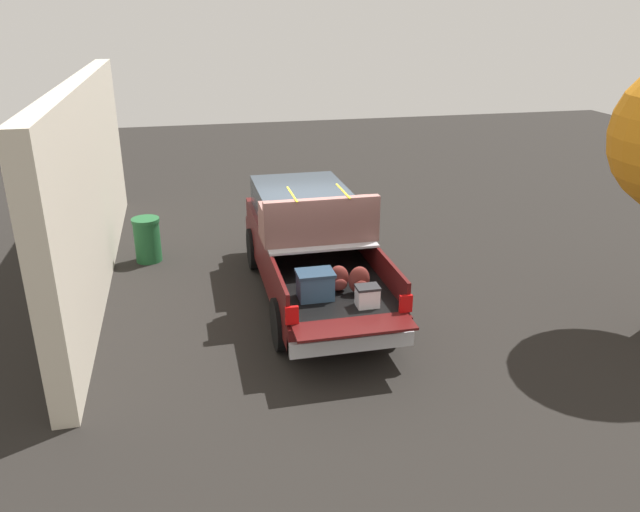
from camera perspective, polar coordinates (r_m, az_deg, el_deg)
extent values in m
plane|color=black|center=(12.04, -0.63, -3.83)|extent=(40.00, 40.00, 0.00)
cube|color=#470F0F|center=(11.78, -0.65, -1.06)|extent=(5.50, 1.92, 0.43)
cube|color=black|center=(10.61, 0.72, -2.33)|extent=(2.80, 1.80, 0.04)
cube|color=#470F0F|center=(10.36, -4.29, -1.62)|extent=(2.80, 0.06, 0.50)
cube|color=#470F0F|center=(10.76, 5.55, -0.75)|extent=(2.80, 0.06, 0.50)
cube|color=#470F0F|center=(11.76, -0.83, 1.36)|extent=(0.06, 1.80, 0.50)
cube|color=#470F0F|center=(9.15, 3.17, -6.50)|extent=(0.55, 1.80, 0.04)
cube|color=#B2B2B7|center=(11.12, -0.20, 1.62)|extent=(1.25, 1.92, 0.04)
cube|color=#470F0F|center=(12.85, -1.92, 3.14)|extent=(2.30, 1.92, 0.50)
cube|color=#2D3842|center=(12.60, -1.87, 5.30)|extent=(1.94, 1.76, 0.57)
cube|color=#470F0F|center=(14.13, -2.97, 4.61)|extent=(0.40, 1.82, 0.38)
cube|color=#B2B2B7|center=(9.45, 2.87, -7.85)|extent=(0.24, 1.92, 0.24)
cube|color=red|center=(9.12, -2.60, -5.45)|extent=(0.06, 0.20, 0.28)
cube|color=red|center=(9.55, 7.87, -4.34)|extent=(0.06, 0.20, 0.28)
cylinder|color=black|center=(13.32, -5.93, 0.69)|extent=(0.87, 0.30, 0.87)
cylinder|color=black|center=(13.62, 1.43, 1.28)|extent=(0.87, 0.30, 0.87)
cylinder|color=black|center=(10.16, -3.43, -6.24)|extent=(0.87, 0.30, 0.87)
cylinder|color=black|center=(10.55, 6.08, -5.22)|extent=(0.87, 0.30, 0.87)
cube|color=#335170|center=(9.88, -0.44, -2.80)|extent=(0.40, 0.55, 0.41)
cube|color=#23394E|center=(9.78, -0.44, -1.58)|extent=(0.44, 0.59, 0.05)
ellipsoid|color=maroon|center=(10.12, 1.68, -2.07)|extent=(0.20, 0.35, 0.44)
ellipsoid|color=maroon|center=(10.05, 1.83, -2.66)|extent=(0.09, 0.24, 0.20)
ellipsoid|color=maroon|center=(10.06, 3.60, -2.20)|extent=(0.20, 0.35, 0.46)
ellipsoid|color=maroon|center=(9.99, 3.77, -2.81)|extent=(0.09, 0.25, 0.20)
cube|color=white|center=(9.66, 4.36, -3.80)|extent=(0.26, 0.34, 0.30)
cube|color=#262628|center=(9.59, 4.39, -2.88)|extent=(0.28, 0.36, 0.04)
cube|color=brown|center=(11.04, -0.20, 2.74)|extent=(0.84, 2.02, 0.42)
cube|color=brown|center=(10.60, 0.20, 4.25)|extent=(0.16, 2.02, 0.40)
cube|color=brown|center=(10.84, -4.98, 4.07)|extent=(0.60, 0.20, 0.22)
cube|color=brown|center=(11.21, 4.30, 4.69)|extent=(0.60, 0.20, 0.22)
cube|color=yellow|center=(10.77, -2.58, 5.68)|extent=(0.94, 0.03, 0.02)
cube|color=yellow|center=(10.96, 2.13, 5.97)|extent=(0.94, 0.03, 0.02)
cube|color=beige|center=(13.13, -20.31, 6.23)|extent=(10.41, 0.36, 3.97)
cylinder|color=#1E592D|center=(14.13, -15.53, 1.29)|extent=(0.56, 0.56, 0.90)
cylinder|color=#1E592D|center=(13.97, -15.73, 3.17)|extent=(0.60, 0.60, 0.08)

